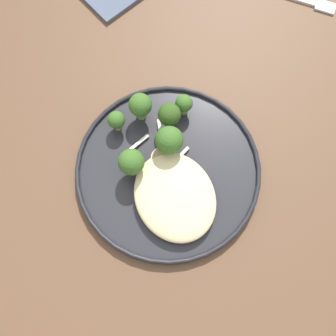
{
  "coord_description": "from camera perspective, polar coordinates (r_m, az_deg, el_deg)",
  "views": [
    {
      "loc": [
        0.15,
        -0.05,
        1.36
      ],
      "look_at": [
        -0.03,
        0.03,
        0.76
      ],
      "focal_mm": 43.93,
      "sensor_mm": 36.0,
      "label": 1
    }
  ],
  "objects": [
    {
      "name": "ground",
      "position": [
        1.37,
        -0.5,
        -11.3
      ],
      "size": [
        6.0,
        6.0,
        0.0
      ],
      "primitive_type": "plane",
      "color": "#665B51"
    },
    {
      "name": "wooden_dining_table",
      "position": [
        0.72,
        -0.94,
        -5.41
      ],
      "size": [
        1.4,
        1.0,
        0.74
      ],
      "color": "brown",
      "rests_on": "ground"
    },
    {
      "name": "dinner_plate",
      "position": [
        0.64,
        -0.0,
        -0.31
      ],
      "size": [
        0.29,
        0.29,
        0.02
      ],
      "color": "#232328",
      "rests_on": "wooden_dining_table"
    },
    {
      "name": "noodle_bed",
      "position": [
        0.62,
        0.97,
        -3.97
      ],
      "size": [
        0.14,
        0.12,
        0.03
      ],
      "color": "beige",
      "rests_on": "dinner_plate"
    },
    {
      "name": "seared_scallop_on_noodles",
      "position": [
        0.62,
        2.17,
        -1.86
      ],
      "size": [
        0.03,
        0.03,
        0.02
      ],
      "color": "#E5C689",
      "rests_on": "dinner_plate"
    },
    {
      "name": "seared_scallop_half_hidden",
      "position": [
        0.64,
        -0.76,
        1.27
      ],
      "size": [
        0.04,
        0.04,
        0.01
      ],
      "color": "#E5C689",
      "rests_on": "dinner_plate"
    },
    {
      "name": "seared_scallop_tilted_round",
      "position": [
        0.61,
        2.96,
        -6.86
      ],
      "size": [
        0.04,
        0.04,
        0.02
      ],
      "color": "#E5C689",
      "rests_on": "dinner_plate"
    },
    {
      "name": "seared_scallop_right_edge",
      "position": [
        0.61,
        -0.16,
        -5.73
      ],
      "size": [
        0.03,
        0.03,
        0.01
      ],
      "color": "beige",
      "rests_on": "dinner_plate"
    },
    {
      "name": "seared_scallop_left_edge",
      "position": [
        0.62,
        -2.19,
        -4.52
      ],
      "size": [
        0.03,
        0.03,
        0.02
      ],
      "color": "#DBB77A",
      "rests_on": "dinner_plate"
    },
    {
      "name": "broccoli_floret_beside_noodles",
      "position": [
        0.61,
        0.18,
        3.81
      ],
      "size": [
        0.04,
        0.04,
        0.07
      ],
      "color": "#89A356",
      "rests_on": "dinner_plate"
    },
    {
      "name": "broccoli_floret_right_tilted",
      "position": [
        0.66,
        2.23,
        8.86
      ],
      "size": [
        0.03,
        0.03,
        0.04
      ],
      "color": "#7A994C",
      "rests_on": "dinner_plate"
    },
    {
      "name": "broccoli_floret_tall_stalk",
      "position": [
        0.64,
        0.19,
        7.36
      ],
      "size": [
        0.04,
        0.04,
        0.06
      ],
      "color": "#7A994C",
      "rests_on": "dinner_plate"
    },
    {
      "name": "broccoli_floret_rear_charred",
      "position": [
        0.61,
        -5.12,
        0.8
      ],
      "size": [
        0.04,
        0.04,
        0.06
      ],
      "color": "#7A994C",
      "rests_on": "dinner_plate"
    },
    {
      "name": "broccoli_floret_center_pile",
      "position": [
        0.64,
        -3.85,
        8.61
      ],
      "size": [
        0.04,
        0.04,
        0.06
      ],
      "color": "#7A994C",
      "rests_on": "dinner_plate"
    },
    {
      "name": "broccoli_floret_left_leaning",
      "position": [
        0.65,
        -7.17,
        6.56
      ],
      "size": [
        0.03,
        0.03,
        0.04
      ],
      "color": "#7A994C",
      "rests_on": "dinner_plate"
    },
    {
      "name": "onion_sliver_pale_crescent",
      "position": [
        0.65,
        -3.81,
        3.58
      ],
      "size": [
        0.02,
        0.04,
        0.0
      ],
      "primitive_type": "cube",
      "rotation": [
        0.0,
        0.0,
        1.89
      ],
      "color": "silver",
      "rests_on": "dinner_plate"
    },
    {
      "name": "onion_sliver_curled_piece",
      "position": [
        0.64,
        1.31,
        1.3
      ],
      "size": [
        0.03,
        0.05,
        0.0
      ],
      "primitive_type": "cube",
      "rotation": [
        0.0,
        0.0,
        5.13
      ],
      "color": "silver",
      "rests_on": "dinner_plate"
    },
    {
      "name": "onion_sliver_long_sliver",
      "position": [
        0.66,
        -1.14,
        5.28
      ],
      "size": [
        0.04,
        0.02,
        0.0
      ],
      "primitive_type": "cube",
      "rotation": [
        0.0,
        0.0,
        5.99
      ],
      "color": "silver",
      "rests_on": "dinner_plate"
    }
  ]
}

